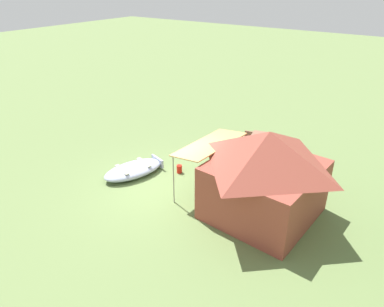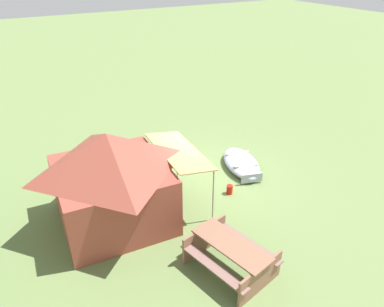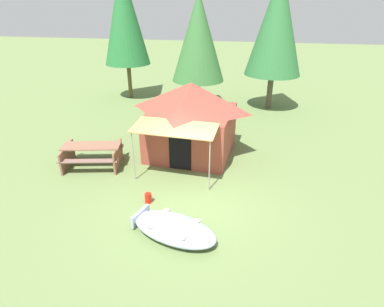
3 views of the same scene
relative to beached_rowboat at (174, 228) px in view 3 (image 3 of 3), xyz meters
The scene contains 9 objects.
ground_plane 1.58m from the beached_rowboat, 86.00° to the left, with size 80.00×80.00×0.00m, color #657B46.
beached_rowboat is the anchor object (origin of this frame).
canvas_cabin_tent 4.90m from the beached_rowboat, 96.14° to the left, with size 3.33×4.23×2.68m.
picnic_table 4.75m from the beached_rowboat, 140.23° to the left, with size 2.21×1.81×0.78m.
cooler_box 3.91m from the beached_rowboat, 96.51° to the left, with size 0.50×0.35×0.39m, color #2E8B5F.
fuel_can 1.63m from the beached_rowboat, 130.60° to the left, with size 0.19×0.19×0.29m, color red.
pine_tree_back_left 13.57m from the beached_rowboat, 115.52° to the left, with size 2.52×2.52×7.05m.
pine_tree_back_right 10.96m from the beached_rowboat, 96.99° to the left, with size 2.64×2.64×5.72m.
pine_tree_far_center 12.04m from the beached_rowboat, 77.55° to the left, with size 2.82×2.82×6.70m.
Camera 3 is at (1.53, -7.61, 5.22)m, focal length 29.99 mm.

